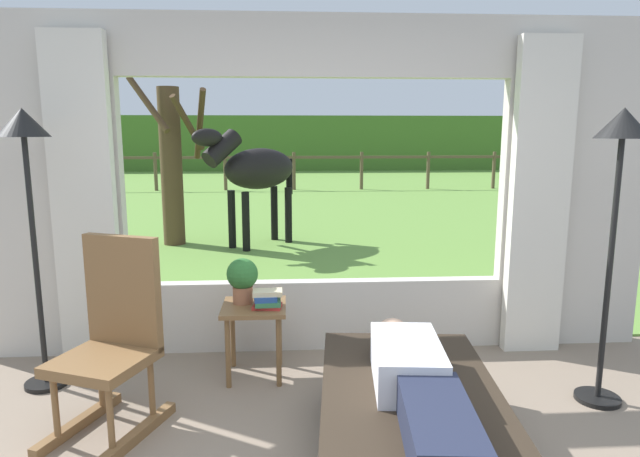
% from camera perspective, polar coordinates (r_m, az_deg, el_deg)
% --- Properties ---
extents(back_wall_with_window, '(5.20, 0.12, 2.55)m').
position_cam_1_polar(back_wall_with_window, '(4.18, -0.39, 3.80)').
color(back_wall_with_window, beige).
rests_on(back_wall_with_window, ground_plane).
extents(curtain_panel_left, '(0.44, 0.10, 2.40)m').
position_cam_1_polar(curtain_panel_left, '(4.29, -23.44, 2.47)').
color(curtain_panel_left, silver).
rests_on(curtain_panel_left, ground_plane).
extents(curtain_panel_right, '(0.44, 0.10, 2.40)m').
position_cam_1_polar(curtain_panel_right, '(4.47, 21.92, 2.84)').
color(curtain_panel_right, silver).
rests_on(curtain_panel_right, ground_plane).
extents(outdoor_pasture_lawn, '(36.00, 21.68, 0.02)m').
position_cam_1_polar(outdoor_pasture_lawn, '(15.14, -2.67, 3.64)').
color(outdoor_pasture_lawn, olive).
rests_on(outdoor_pasture_lawn, ground_plane).
extents(distant_hill_ridge, '(36.00, 2.00, 2.40)m').
position_cam_1_polar(distant_hill_ridge, '(24.89, -3.06, 8.90)').
color(distant_hill_ridge, '#456E28').
rests_on(distant_hill_ridge, ground_plane).
extents(recliner_sofa, '(1.06, 1.78, 0.42)m').
position_cam_1_polar(recliner_sofa, '(2.95, 9.56, -20.38)').
color(recliner_sofa, black).
rests_on(recliner_sofa, ground_plane).
extents(reclining_person, '(0.39, 1.44, 0.22)m').
position_cam_1_polar(reclining_person, '(2.76, 9.99, -15.46)').
color(reclining_person, silver).
rests_on(reclining_person, recliner_sofa).
extents(rocking_chair, '(0.68, 0.80, 1.12)m').
position_cam_1_polar(rocking_chair, '(3.40, -20.78, -10.58)').
color(rocking_chair, brown).
rests_on(rocking_chair, ground_plane).
extents(side_table, '(0.44, 0.44, 0.52)m').
position_cam_1_polar(side_table, '(3.88, -6.88, -9.29)').
color(side_table, brown).
rests_on(side_table, ground_plane).
extents(potted_plant, '(0.22, 0.22, 0.32)m').
position_cam_1_polar(potted_plant, '(3.86, -8.11, -5.11)').
color(potted_plant, '#9E6042').
rests_on(potted_plant, side_table).
extents(book_stack, '(0.21, 0.16, 0.12)m').
position_cam_1_polar(book_stack, '(3.76, -5.56, -7.38)').
color(book_stack, '#B22D28').
rests_on(book_stack, side_table).
extents(floor_lamp_left, '(0.32, 0.32, 1.85)m').
position_cam_1_polar(floor_lamp_left, '(3.96, -28.33, 5.86)').
color(floor_lamp_left, black).
rests_on(floor_lamp_left, ground_plane).
extents(floor_lamp_right, '(0.32, 0.32, 1.85)m').
position_cam_1_polar(floor_lamp_right, '(3.73, 28.80, 5.54)').
color(floor_lamp_right, black).
rests_on(floor_lamp_right, ground_plane).
extents(horse, '(1.55, 1.50, 1.73)m').
position_cam_1_polar(horse, '(8.08, -6.75, 6.10)').
color(horse, black).
rests_on(horse, outdoor_pasture_lawn).
extents(pasture_tree, '(1.17, 1.14, 2.48)m').
position_cam_1_polar(pasture_tree, '(8.45, -15.19, 6.70)').
color(pasture_tree, '#4C3823').
rests_on(pasture_tree, outdoor_pasture_lawn).
extents(pasture_fence_line, '(16.10, 0.10, 1.10)m').
position_cam_1_polar(pasture_fence_line, '(16.09, -2.75, 6.64)').
color(pasture_fence_line, brown).
rests_on(pasture_fence_line, outdoor_pasture_lawn).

